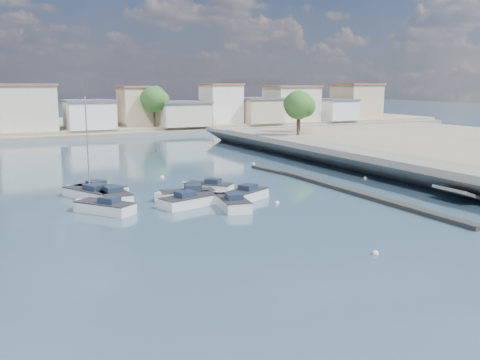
# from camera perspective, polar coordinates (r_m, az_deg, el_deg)

# --- Properties ---
(ground) EXTENTS (400.00, 400.00, 0.00)m
(ground) POSITION_cam_1_polar(r_m,az_deg,el_deg) (71.67, -7.15, 2.33)
(ground) COLOR #324B65
(ground) RESTS_ON ground
(seawall_walkway) EXTENTS (5.00, 90.00, 1.80)m
(seawall_walkway) POSITION_cam_1_polar(r_m,az_deg,el_deg) (58.44, 19.58, 0.90)
(seawall_walkway) COLOR slate
(seawall_walkway) RESTS_ON ground
(breakwater) EXTENTS (2.00, 31.02, 0.35)m
(breakwater) POSITION_cam_1_polar(r_m,az_deg,el_deg) (50.76, 10.57, -0.87)
(breakwater) COLOR black
(breakwater) RESTS_ON ground
(far_shore_land) EXTENTS (160.00, 40.00, 1.40)m
(far_shore_land) POSITION_cam_1_polar(r_m,az_deg,el_deg) (121.71, -15.22, 5.65)
(far_shore_land) COLOR gray
(far_shore_land) RESTS_ON ground
(far_shore_quay) EXTENTS (160.00, 2.50, 0.80)m
(far_shore_quay) POSITION_cam_1_polar(r_m,az_deg,el_deg) (101.26, -12.91, 4.70)
(far_shore_quay) COLOR slate
(far_shore_quay) RESTS_ON ground
(far_town) EXTENTS (113.01, 12.80, 8.35)m
(far_town) POSITION_cam_1_polar(r_m,az_deg,el_deg) (109.52, -8.23, 7.64)
(far_town) COLOR beige
(far_town) RESTS_ON far_shore_land
(shore_trees) EXTENTS (74.56, 38.32, 7.92)m
(shore_trees) POSITION_cam_1_polar(r_m,az_deg,el_deg) (100.36, -7.98, 8.15)
(shore_trees) COLOR #38281E
(shore_trees) RESTS_ON ground
(motorboat_a) EXTENTS (4.35, 4.87, 1.48)m
(motorboat_a) POSITION_cam_1_polar(r_m,az_deg,el_deg) (42.67, -14.48, -2.86)
(motorboat_a) COLOR silver
(motorboat_a) RESTS_ON ground
(motorboat_b) EXTENTS (2.83, 5.51, 1.48)m
(motorboat_b) POSITION_cam_1_polar(r_m,az_deg,el_deg) (43.01, -0.92, -2.42)
(motorboat_b) COLOR silver
(motorboat_b) RESTS_ON ground
(motorboat_c) EXTENTS (5.21, 2.41, 1.48)m
(motorboat_c) POSITION_cam_1_polar(r_m,az_deg,el_deg) (45.88, -5.89, -1.67)
(motorboat_c) COLOR silver
(motorboat_c) RESTS_ON ground
(motorboat_d) EXTENTS (5.10, 3.90, 1.48)m
(motorboat_d) POSITION_cam_1_polar(r_m,az_deg,el_deg) (45.42, 0.32, -1.74)
(motorboat_d) COLOR silver
(motorboat_d) RESTS_ON ground
(motorboat_e) EXTENTS (2.53, 6.19, 1.48)m
(motorboat_e) POSITION_cam_1_polar(r_m,az_deg,el_deg) (47.21, -13.63, -1.57)
(motorboat_e) COLOR silver
(motorboat_e) RESTS_ON ground
(motorboat_f) EXTENTS (4.32, 4.30, 1.48)m
(motorboat_f) POSITION_cam_1_polar(r_m,az_deg,el_deg) (49.13, -3.62, -0.83)
(motorboat_f) COLOR silver
(motorboat_f) RESTS_ON ground
(motorboat_g) EXTENTS (4.43, 4.96, 1.48)m
(motorboat_g) POSITION_cam_1_polar(r_m,az_deg,el_deg) (49.06, -14.40, -1.16)
(motorboat_g) COLOR silver
(motorboat_g) RESTS_ON ground
(motorboat_h) EXTENTS (5.61, 3.24, 1.48)m
(motorboat_h) POSITION_cam_1_polar(r_m,az_deg,el_deg) (43.83, -5.03, -2.22)
(motorboat_h) COLOR silver
(motorboat_h) RESTS_ON ground
(sailboat) EXTENTS (4.08, 5.87, 9.00)m
(sailboat) POSITION_cam_1_polar(r_m,az_deg,el_deg) (48.28, -15.90, -1.36)
(sailboat) COLOR silver
(sailboat) RESTS_ON ground
(mooring_buoys) EXTENTS (19.41, 34.55, 0.41)m
(mooring_buoys) POSITION_cam_1_polar(r_m,az_deg,el_deg) (48.61, 6.63, -1.40)
(mooring_buoys) COLOR silver
(mooring_buoys) RESTS_ON ground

